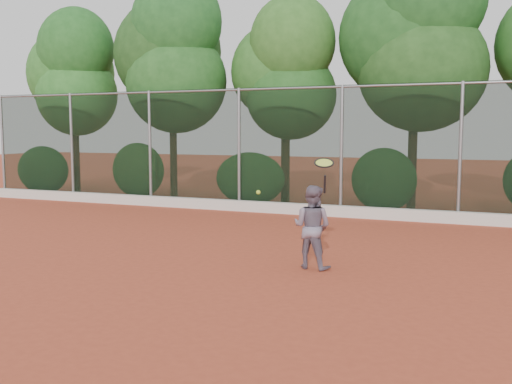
% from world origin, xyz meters
% --- Properties ---
extents(ground, '(80.00, 80.00, 0.00)m').
position_xyz_m(ground, '(0.00, 0.00, 0.00)').
color(ground, '#AE4329').
rests_on(ground, ground).
extents(concrete_curb, '(24.00, 0.20, 0.30)m').
position_xyz_m(concrete_curb, '(0.00, 6.82, 0.15)').
color(concrete_curb, beige).
rests_on(concrete_curb, ground).
extents(tennis_player, '(0.75, 0.63, 1.40)m').
position_xyz_m(tennis_player, '(0.99, 1.06, 0.70)').
color(tennis_player, slate).
rests_on(tennis_player, ground).
extents(chainlink_fence, '(24.09, 0.09, 3.50)m').
position_xyz_m(chainlink_fence, '(-0.00, 7.00, 1.86)').
color(chainlink_fence, black).
rests_on(chainlink_fence, ground).
extents(foliage_backdrop, '(23.70, 3.63, 7.55)m').
position_xyz_m(foliage_backdrop, '(-0.55, 8.98, 4.40)').
color(foliage_backdrop, '#402618').
rests_on(foliage_backdrop, ground).
extents(tennis_racket, '(0.40, 0.38, 0.58)m').
position_xyz_m(tennis_racket, '(1.23, 0.87, 1.74)').
color(tennis_racket, black).
rests_on(tennis_racket, ground).
extents(tennis_ball_in_flight, '(0.07, 0.07, 0.07)m').
position_xyz_m(tennis_ball_in_flight, '(0.13, 0.78, 1.27)').
color(tennis_ball_in_flight, '#C2DC32').
rests_on(tennis_ball_in_flight, ground).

